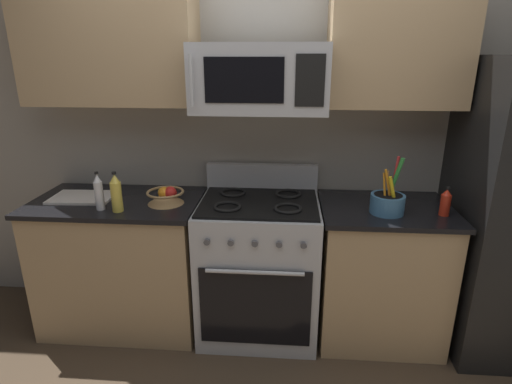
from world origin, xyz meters
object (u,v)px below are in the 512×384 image
(cutting_board, at_px, (83,197))
(bottle_oil, at_px, (116,193))
(utensil_crock, at_px, (388,202))
(bottle_hot_sauce, at_px, (446,202))
(fruit_basket, at_px, (166,196))
(bottle_vinegar, at_px, (99,192))
(range_oven, at_px, (259,265))
(microwave, at_px, (260,78))

(cutting_board, bearing_deg, bottle_oil, -32.41)
(utensil_crock, height_order, bottle_hot_sauce, utensil_crock)
(bottle_hot_sauce, bearing_deg, cutting_board, 176.97)
(fruit_basket, xyz_separation_m, bottle_vinegar, (-0.37, -0.14, 0.06))
(range_oven, height_order, bottle_oil, bottle_oil)
(fruit_basket, bearing_deg, cutting_board, 175.46)
(bottle_oil, relative_size, bottle_hot_sauce, 1.41)
(microwave, xyz_separation_m, bottle_vinegar, (-0.95, -0.20, -0.65))
(fruit_basket, height_order, bottle_oil, bottle_oil)
(fruit_basket, relative_size, bottle_oil, 0.95)
(microwave, xyz_separation_m, bottle_oil, (-0.83, -0.23, -0.65))
(cutting_board, distance_m, bottle_oil, 0.39)
(bottle_hot_sauce, xyz_separation_m, bottle_vinegar, (-2.05, -0.06, 0.03))
(microwave, height_order, cutting_board, microwave)
(utensil_crock, relative_size, fruit_basket, 1.45)
(cutting_board, xyz_separation_m, bottle_hot_sauce, (2.25, -0.12, 0.07))
(cutting_board, bearing_deg, range_oven, -0.28)
(range_oven, distance_m, bottle_hot_sauce, 1.21)
(utensil_crock, bearing_deg, bottle_vinegar, -177.50)
(microwave, xyz_separation_m, cutting_board, (-1.16, -0.02, -0.75))
(fruit_basket, bearing_deg, utensil_crock, -2.60)
(utensil_crock, bearing_deg, range_oven, 172.50)
(bottle_hot_sauce, bearing_deg, utensil_crock, 177.81)
(range_oven, xyz_separation_m, bottle_hot_sauce, (1.09, -0.11, 0.52))
(bottle_oil, bearing_deg, microwave, 15.17)
(microwave, distance_m, bottle_oil, 1.08)
(range_oven, xyz_separation_m, cutting_board, (-1.16, 0.01, 0.44))
(bottle_hot_sauce, bearing_deg, range_oven, 174.07)
(cutting_board, height_order, bottle_hot_sauce, bottle_hot_sauce)
(fruit_basket, distance_m, cutting_board, 0.57)
(utensil_crock, xyz_separation_m, fruit_basket, (-1.35, 0.06, -0.02))
(range_oven, distance_m, bottle_vinegar, 1.11)
(utensil_crock, bearing_deg, microwave, 170.45)
(bottle_oil, bearing_deg, cutting_board, 147.59)
(bottle_vinegar, bearing_deg, fruit_basket, 20.46)
(cutting_board, relative_size, bottle_hot_sauce, 2.23)
(microwave, bearing_deg, fruit_basket, -173.41)
(microwave, xyz_separation_m, utensil_crock, (0.77, -0.13, -0.70))
(range_oven, relative_size, bottle_hot_sauce, 6.26)
(range_oven, height_order, fruit_basket, range_oven)
(range_oven, xyz_separation_m, fruit_basket, (-0.59, -0.04, 0.49))
(utensil_crock, distance_m, cutting_board, 1.93)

